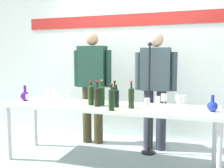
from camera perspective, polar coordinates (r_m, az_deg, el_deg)
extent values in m
plane|color=#95A7AA|center=(3.41, -0.80, -17.24)|extent=(10.00, 10.00, 0.00)
cube|color=white|center=(4.37, 4.49, 7.90)|extent=(5.54, 0.10, 3.00)
cube|color=red|center=(4.36, 4.36, 14.19)|extent=(3.88, 0.01, 0.20)
cube|color=white|center=(3.20, -0.82, -5.20)|extent=(2.68, 0.68, 0.04)
cylinder|color=silver|center=(3.65, -22.12, -10.24)|extent=(0.05, 0.05, 0.70)
cylinder|color=silver|center=(2.87, 22.99, -14.62)|extent=(0.05, 0.05, 0.70)
cylinder|color=silver|center=(4.10, -16.85, -8.34)|extent=(0.05, 0.05, 0.70)
cylinder|color=silver|center=(3.43, 22.07, -11.29)|extent=(0.05, 0.05, 0.70)
sphere|color=#4D1593|center=(3.74, -18.95, -2.64)|extent=(0.13, 0.13, 0.13)
cylinder|color=#4D1593|center=(3.73, -19.00, -1.06)|extent=(0.04, 0.04, 0.10)
sphere|color=#1B2D9E|center=(3.02, 21.65, -4.73)|extent=(0.12, 0.12, 0.12)
cylinder|color=#1B2D9E|center=(3.01, 21.71, -3.07)|extent=(0.04, 0.04, 0.08)
cylinder|color=#3F371F|center=(4.08, -5.64, -6.81)|extent=(0.14, 0.14, 0.90)
cylinder|color=#3F371F|center=(4.01, -3.08, -7.01)|extent=(0.14, 0.14, 0.90)
cube|color=#1E4236|center=(3.95, -4.45, 3.94)|extent=(0.43, 0.22, 0.63)
cylinder|color=#1E4236|center=(4.06, -7.92, 3.51)|extent=(0.09, 0.09, 0.57)
cylinder|color=#1E4236|center=(3.86, -0.80, 3.45)|extent=(0.09, 0.09, 0.57)
sphere|color=tan|center=(3.96, -4.50, 10.07)|extent=(0.20, 0.20, 0.20)
cylinder|color=#313541|center=(3.81, 8.18, -7.88)|extent=(0.14, 0.14, 0.88)
cylinder|color=#313541|center=(3.79, 11.01, -8.02)|extent=(0.14, 0.14, 0.88)
cube|color=#384B52|center=(3.70, 9.78, 3.31)|extent=(0.42, 0.22, 0.61)
cylinder|color=#384B52|center=(3.74, 5.84, 2.92)|extent=(0.09, 0.09, 0.55)
cylinder|color=#384B52|center=(3.67, 13.77, 2.74)|extent=(0.09, 0.09, 0.55)
sphere|color=beige|center=(3.71, 9.89, 9.82)|extent=(0.21, 0.21, 0.21)
cylinder|color=black|center=(2.86, -0.12, -3.69)|extent=(0.07, 0.07, 0.23)
cone|color=black|center=(2.84, -0.12, -1.13)|extent=(0.07, 0.07, 0.03)
cylinder|color=black|center=(2.84, -0.12, -0.75)|extent=(0.03, 0.03, 0.06)
cylinder|color=#A82616|center=(2.84, -0.12, 0.02)|extent=(0.03, 0.03, 0.02)
cylinder|color=black|center=(3.07, 0.93, -3.34)|extent=(0.07, 0.07, 0.20)
cone|color=black|center=(3.05, 0.94, -1.22)|extent=(0.07, 0.07, 0.03)
cylinder|color=black|center=(3.05, 0.94, -0.82)|extent=(0.02, 0.02, 0.07)
cylinder|color=gold|center=(3.04, 0.94, -0.05)|extent=(0.03, 0.03, 0.02)
cylinder|color=#1C3218|center=(3.22, -4.74, -2.70)|extent=(0.07, 0.07, 0.23)
cone|color=#1C3218|center=(3.20, -4.76, -0.43)|extent=(0.07, 0.07, 0.03)
cylinder|color=#1C3218|center=(3.20, -4.76, -0.09)|extent=(0.02, 0.02, 0.06)
cylinder|color=#B02320|center=(3.20, -4.77, 0.62)|extent=(0.03, 0.03, 0.02)
cylinder|color=black|center=(3.11, -3.36, -3.06)|extent=(0.07, 0.07, 0.22)
cone|color=black|center=(3.10, -3.38, -0.82)|extent=(0.07, 0.07, 0.03)
cylinder|color=black|center=(3.09, -3.38, -0.26)|extent=(0.02, 0.02, 0.09)
cylinder|color=red|center=(3.09, -3.39, 0.68)|extent=(0.03, 0.03, 0.02)
cylinder|color=black|center=(3.00, 4.36, -3.31)|extent=(0.07, 0.07, 0.23)
cone|color=black|center=(2.98, 4.38, -0.90)|extent=(0.07, 0.07, 0.03)
cylinder|color=black|center=(2.98, 4.39, -0.37)|extent=(0.02, 0.02, 0.08)
cylinder|color=red|center=(2.98, 4.39, 0.56)|extent=(0.03, 0.03, 0.02)
cylinder|color=#1C371C|center=(3.35, -4.86, -2.49)|extent=(0.07, 0.07, 0.22)
cone|color=#1C371C|center=(3.34, -4.88, -0.43)|extent=(0.07, 0.07, 0.03)
cylinder|color=#1C371C|center=(3.33, -4.88, -0.01)|extent=(0.03, 0.03, 0.07)
cylinder|color=#B41715|center=(3.33, -4.89, 0.76)|extent=(0.03, 0.03, 0.02)
cylinder|color=#4D331D|center=(3.48, -2.24, -2.29)|extent=(0.07, 0.07, 0.20)
cone|color=#4D331D|center=(3.47, -2.24, -0.44)|extent=(0.07, 0.07, 0.03)
cylinder|color=#4D331D|center=(3.47, -2.24, 0.02)|extent=(0.03, 0.03, 0.08)
cylinder|color=red|center=(3.46, -2.25, 0.80)|extent=(0.03, 0.03, 0.02)
cylinder|color=black|center=(3.16, 0.62, -2.86)|extent=(0.07, 0.07, 0.23)
cone|color=black|center=(3.14, 0.62, -0.57)|extent=(0.07, 0.07, 0.03)
cylinder|color=black|center=(3.14, 0.62, -0.17)|extent=(0.02, 0.02, 0.07)
cylinder|color=black|center=(3.14, 0.62, 0.60)|extent=(0.03, 0.03, 0.02)
cylinder|color=#1A3E1F|center=(3.18, -2.30, -2.83)|extent=(0.07, 0.07, 0.23)
cone|color=#1A3E1F|center=(3.17, -2.31, -0.57)|extent=(0.07, 0.07, 0.03)
cylinder|color=#1A3E1F|center=(3.16, -2.31, -0.08)|extent=(0.03, 0.03, 0.08)
cylinder|color=gold|center=(3.16, -2.31, 0.79)|extent=(0.03, 0.03, 0.02)
cylinder|color=white|center=(3.46, -18.27, -4.29)|extent=(0.06, 0.06, 0.00)
cylinder|color=white|center=(3.46, -18.29, -3.80)|extent=(0.01, 0.01, 0.06)
cylinder|color=white|center=(3.45, -18.32, -2.77)|extent=(0.06, 0.06, 0.07)
cylinder|color=white|center=(3.43, -9.64, -4.19)|extent=(0.06, 0.06, 0.00)
cylinder|color=white|center=(3.42, -9.65, -3.51)|extent=(0.01, 0.01, 0.08)
cylinder|color=white|center=(3.41, -9.67, -2.21)|extent=(0.06, 0.06, 0.08)
cylinder|color=white|center=(3.43, -13.69, -4.24)|extent=(0.06, 0.06, 0.00)
cylinder|color=white|center=(3.43, -13.71, -3.65)|extent=(0.01, 0.01, 0.07)
cylinder|color=white|center=(3.42, -13.74, -2.40)|extent=(0.07, 0.07, 0.08)
cylinder|color=white|center=(3.62, -11.91, -3.69)|extent=(0.06, 0.06, 0.00)
cylinder|color=white|center=(3.62, -11.92, -3.20)|extent=(0.01, 0.01, 0.06)
cylinder|color=white|center=(3.61, -11.94, -2.14)|extent=(0.06, 0.06, 0.07)
cylinder|color=white|center=(3.69, -12.74, -3.53)|extent=(0.05, 0.05, 0.00)
cylinder|color=white|center=(3.69, -12.76, -2.91)|extent=(0.01, 0.01, 0.08)
cylinder|color=white|center=(3.68, -12.78, -1.69)|extent=(0.07, 0.07, 0.08)
cylinder|color=white|center=(3.69, -14.31, -3.59)|extent=(0.06, 0.06, 0.00)
cylinder|color=white|center=(3.68, -14.32, -3.08)|extent=(0.01, 0.01, 0.06)
cylinder|color=white|center=(3.67, -14.35, -2.05)|extent=(0.07, 0.07, 0.07)
cylinder|color=white|center=(3.03, 10.22, -5.49)|extent=(0.06, 0.06, 0.00)
cylinder|color=white|center=(3.02, 10.23, -4.93)|extent=(0.01, 0.01, 0.06)
cylinder|color=white|center=(3.01, 10.26, -3.57)|extent=(0.06, 0.06, 0.09)
cylinder|color=white|center=(2.87, 7.89, -6.08)|extent=(0.06, 0.06, 0.00)
cylinder|color=white|center=(2.86, 7.90, -5.41)|extent=(0.01, 0.01, 0.06)
cylinder|color=white|center=(2.85, 7.92, -3.97)|extent=(0.06, 0.06, 0.08)
cylinder|color=white|center=(3.22, 14.61, -4.91)|extent=(0.06, 0.06, 0.00)
cylinder|color=white|center=(3.22, 14.63, -4.25)|extent=(0.01, 0.01, 0.07)
cylinder|color=white|center=(3.21, 14.66, -2.99)|extent=(0.06, 0.06, 0.07)
cylinder|color=white|center=(3.14, 15.82, -5.21)|extent=(0.06, 0.06, 0.00)
cylinder|color=white|center=(3.14, 15.84, -4.53)|extent=(0.01, 0.01, 0.07)
cylinder|color=white|center=(3.12, 15.87, -3.17)|extent=(0.07, 0.07, 0.08)
cylinder|color=white|center=(3.11, 11.58, -5.23)|extent=(0.06, 0.06, 0.00)
cylinder|color=white|center=(3.10, 11.60, -4.49)|extent=(0.01, 0.01, 0.08)
cylinder|color=white|center=(3.09, 11.63, -2.96)|extent=(0.07, 0.07, 0.09)
cylinder|color=white|center=(3.03, 14.89, -5.58)|extent=(0.05, 0.05, 0.00)
cylinder|color=white|center=(3.02, 14.91, -4.96)|extent=(0.01, 0.01, 0.06)
cylinder|color=white|center=(3.01, 14.95, -3.56)|extent=(0.06, 0.06, 0.09)
cylinder|color=black|center=(3.75, 8.17, -14.98)|extent=(0.20, 0.20, 0.02)
cylinder|color=black|center=(3.56, 8.34, -3.77)|extent=(0.02, 0.02, 1.50)
sphere|color=#232328|center=(3.51, 8.52, 8.84)|extent=(0.06, 0.06, 0.06)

